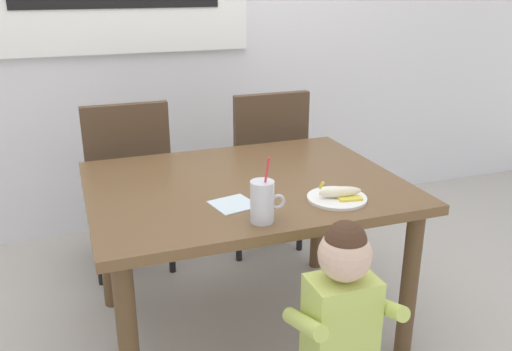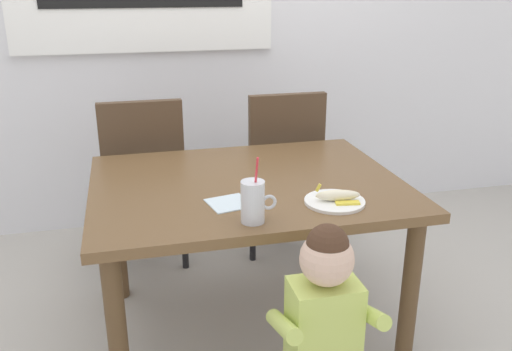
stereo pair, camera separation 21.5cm
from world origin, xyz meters
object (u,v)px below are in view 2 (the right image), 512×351
(dining_chair_right, at_px, (280,163))
(milk_cup, at_px, (253,204))
(dining_chair_left, at_px, (144,173))
(dining_table, at_px, (247,202))
(toddler_standing, at_px, (324,315))
(snack_plate, at_px, (335,201))
(paper_napkin, at_px, (229,203))
(peeled_banana, at_px, (338,196))

(dining_chair_right, relative_size, milk_cup, 3.86)
(dining_chair_left, bearing_deg, dining_chair_right, 179.80)
(dining_table, relative_size, toddler_standing, 1.53)
(toddler_standing, distance_m, snack_plate, 0.48)
(dining_table, xyz_separation_m, paper_napkin, (-0.12, -0.22, 0.10))
(snack_plate, xyz_separation_m, paper_napkin, (-0.39, 0.09, -0.00))
(dining_chair_left, xyz_separation_m, paper_napkin, (0.28, -0.95, 0.19))
(dining_table, bearing_deg, dining_chair_right, 63.62)
(milk_cup, height_order, snack_plate, milk_cup)
(toddler_standing, distance_m, paper_napkin, 0.57)
(snack_plate, bearing_deg, milk_cup, -165.29)
(dining_chair_left, distance_m, milk_cup, 1.21)
(milk_cup, distance_m, snack_plate, 0.36)
(snack_plate, relative_size, paper_napkin, 1.53)
(toddler_standing, relative_size, paper_napkin, 5.59)
(milk_cup, bearing_deg, toddler_standing, -63.05)
(dining_chair_right, bearing_deg, dining_chair_left, -0.20)
(toddler_standing, relative_size, milk_cup, 3.37)
(dining_table, bearing_deg, dining_chair_left, 118.71)
(milk_cup, distance_m, paper_napkin, 0.20)
(toddler_standing, xyz_separation_m, milk_cup, (-0.16, 0.31, 0.27))
(paper_napkin, bearing_deg, toddler_standing, -66.79)
(dining_table, height_order, paper_napkin, paper_napkin)
(peeled_banana, relative_size, paper_napkin, 1.17)
(dining_chair_left, height_order, paper_napkin, dining_chair_left)
(dining_chair_right, height_order, toddler_standing, dining_chair_right)
(toddler_standing, bearing_deg, dining_chair_left, 108.85)
(paper_napkin, bearing_deg, dining_chair_left, 106.54)
(snack_plate, height_order, peeled_banana, peeled_banana)
(dining_table, xyz_separation_m, peeled_banana, (0.28, -0.31, 0.13))
(dining_chair_left, xyz_separation_m, dining_chair_right, (0.77, -0.00, 0.00))
(dining_table, distance_m, peeled_banana, 0.44)
(dining_table, distance_m, snack_plate, 0.42)
(dining_table, xyz_separation_m, dining_chair_left, (-0.40, 0.74, -0.09))
(dining_chair_left, bearing_deg, peeled_banana, 123.10)
(dining_chair_left, relative_size, toddler_standing, 1.15)
(peeled_banana, bearing_deg, toddler_standing, -116.31)
(paper_napkin, bearing_deg, dining_table, 61.15)
(dining_chair_right, distance_m, milk_cup, 1.23)
(dining_chair_right, xyz_separation_m, milk_cup, (-0.43, -1.13, 0.25))
(dining_chair_right, relative_size, toddler_standing, 1.15)
(dining_chair_left, height_order, dining_chair_right, same)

